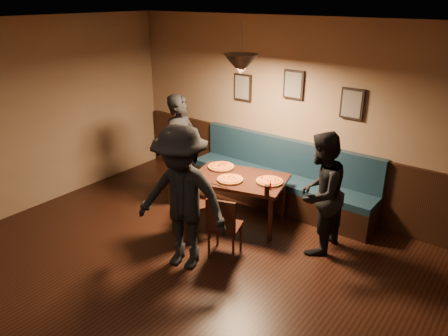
% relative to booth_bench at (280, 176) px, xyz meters
% --- Properties ---
extents(floor, '(7.00, 7.00, 0.00)m').
position_rel_booth_bench_xyz_m(floor, '(0.00, -3.20, -0.50)').
color(floor, black).
rests_on(floor, ground).
extents(ceiling, '(7.00, 7.00, 0.00)m').
position_rel_booth_bench_xyz_m(ceiling, '(0.00, -3.20, 2.30)').
color(ceiling, silver).
rests_on(ceiling, ground).
extents(wall_back, '(6.00, 0.00, 6.00)m').
position_rel_booth_bench_xyz_m(wall_back, '(0.00, 0.30, 0.90)').
color(wall_back, '#8C704F').
rests_on(wall_back, ground).
extents(wainscot, '(5.88, 0.06, 1.00)m').
position_rel_booth_bench_xyz_m(wainscot, '(0.00, 0.27, 0.00)').
color(wainscot, black).
rests_on(wainscot, ground).
extents(booth_bench, '(3.00, 0.60, 1.00)m').
position_rel_booth_bench_xyz_m(booth_bench, '(0.00, 0.00, 0.00)').
color(booth_bench, '#0F232D').
rests_on(booth_bench, ground).
extents(picture_left, '(0.32, 0.04, 0.42)m').
position_rel_booth_bench_xyz_m(picture_left, '(-0.90, 0.27, 1.20)').
color(picture_left, black).
rests_on(picture_left, wall_back).
extents(picture_center, '(0.32, 0.04, 0.42)m').
position_rel_booth_bench_xyz_m(picture_center, '(0.00, 0.27, 1.35)').
color(picture_center, black).
rests_on(picture_center, wall_back).
extents(picture_right, '(0.32, 0.04, 0.42)m').
position_rel_booth_bench_xyz_m(picture_right, '(0.90, 0.27, 1.20)').
color(picture_right, black).
rests_on(picture_right, wall_back).
extents(pendant_lamp, '(0.44, 0.44, 0.25)m').
position_rel_booth_bench_xyz_m(pendant_lamp, '(-0.20, -0.79, 1.75)').
color(pendant_lamp, black).
rests_on(pendant_lamp, ceiling).
extents(dining_table, '(1.46, 1.14, 0.69)m').
position_rel_booth_bench_xyz_m(dining_table, '(-0.20, -0.79, -0.15)').
color(dining_table, black).
rests_on(dining_table, floor).
extents(chair_near_left, '(0.58, 0.58, 0.99)m').
position_rel_booth_bench_xyz_m(chair_near_left, '(-0.49, -1.50, -0.00)').
color(chair_near_left, black).
rests_on(chair_near_left, floor).
extents(chair_near_right, '(0.47, 0.47, 0.84)m').
position_rel_booth_bench_xyz_m(chair_near_right, '(0.16, -1.59, -0.08)').
color(chair_near_right, '#301C0D').
rests_on(chair_near_right, floor).
extents(diner_left, '(0.47, 0.67, 1.73)m').
position_rel_booth_bench_xyz_m(diner_left, '(-1.26, -0.81, 0.36)').
color(diner_left, black).
rests_on(diner_left, floor).
extents(diner_right, '(0.60, 0.77, 1.58)m').
position_rel_booth_bench_xyz_m(diner_right, '(1.01, -0.78, 0.29)').
color(diner_right, black).
rests_on(diner_right, floor).
extents(diner_front, '(1.26, 0.91, 1.77)m').
position_rel_booth_bench_xyz_m(diner_front, '(-0.12, -2.06, 0.38)').
color(diner_front, black).
rests_on(diner_front, floor).
extents(pizza_a, '(0.43, 0.43, 0.04)m').
position_rel_booth_bench_xyz_m(pizza_a, '(-0.61, -0.67, 0.21)').
color(pizza_a, orange).
rests_on(pizza_a, dining_table).
extents(pizza_b, '(0.46, 0.46, 0.04)m').
position_rel_booth_bench_xyz_m(pizza_b, '(-0.23, -0.96, 0.21)').
color(pizza_b, orange).
rests_on(pizza_b, dining_table).
extents(pizza_c, '(0.47, 0.47, 0.04)m').
position_rel_booth_bench_xyz_m(pizza_c, '(0.23, -0.68, 0.21)').
color(pizza_c, orange).
rests_on(pizza_c, dining_table).
extents(soda_glass, '(0.07, 0.07, 0.14)m').
position_rel_booth_bench_xyz_m(soda_glass, '(0.41, -1.05, 0.26)').
color(soda_glass, black).
rests_on(soda_glass, dining_table).
extents(tabasco_bottle, '(0.03, 0.03, 0.11)m').
position_rel_booth_bench_xyz_m(tabasco_bottle, '(0.35, -0.86, 0.25)').
color(tabasco_bottle, '#8C0409').
rests_on(tabasco_bottle, dining_table).
extents(napkin_a, '(0.17, 0.17, 0.01)m').
position_rel_booth_bench_xyz_m(napkin_a, '(-0.74, -0.58, 0.19)').
color(napkin_a, '#1B6530').
rests_on(napkin_a, dining_table).
extents(napkin_b, '(0.17, 0.17, 0.01)m').
position_rel_booth_bench_xyz_m(napkin_b, '(-0.77, -1.08, 0.19)').
color(napkin_b, '#217C31').
rests_on(napkin_b, dining_table).
extents(cutlery_set, '(0.18, 0.04, 0.00)m').
position_rel_booth_bench_xyz_m(cutlery_set, '(-0.25, -1.19, 0.19)').
color(cutlery_set, silver).
rests_on(cutlery_set, dining_table).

